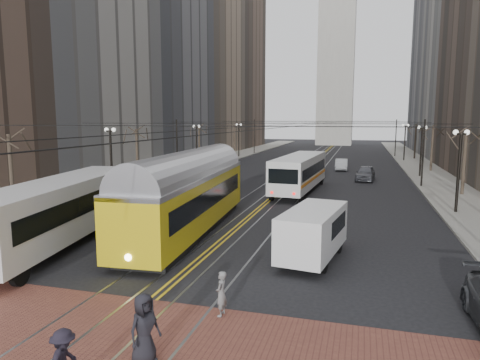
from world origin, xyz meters
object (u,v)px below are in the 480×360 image
Objects in this scene: sedan_grey at (365,173)px; sedan_silver at (341,164)px; transit_bus at (61,213)px; pedestrian_a at (144,328)px; rear_bus at (300,174)px; pedestrian_b at (221,294)px; cargo_van at (313,235)px; streetcar at (189,201)px; clock_tower at (338,3)px.

sedan_silver is (-2.97, 9.28, -0.08)m from sedan_grey.
transit_bus reaches higher than pedestrian_a.
rear_bus is 25.81m from pedestrian_b.
rear_bus is 2.31× the size of cargo_van.
sedan_grey is (10.16, 25.05, -1.02)m from streetcar.
cargo_van is at bearing -4.97° from transit_bus.
pedestrian_a is (-5.94, -38.26, 0.17)m from sedan_grey.
cargo_van is 37.59m from sedan_silver.
rear_bus reaches higher than sedan_silver.
transit_bus is 1.08× the size of rear_bus.
clock_tower is 13.85× the size of sedan_grey.
pedestrian_a is at bearing -76.19° from streetcar.
streetcar is 8.31m from cargo_van.
transit_bus is at bearing -112.15° from rear_bus.
sedan_grey is at bearing 64.01° from streetcar.
rear_bus reaches higher than pedestrian_a.
pedestrian_b is (1.10, 3.23, -0.20)m from pedestrian_a.
transit_bus reaches higher than rear_bus.
cargo_van is at bearing 161.38° from pedestrian_b.
sedan_silver is at bearing 62.24° from transit_bus.
pedestrian_a is (-0.08, -29.01, -0.67)m from rear_bus.
pedestrian_b is (2.82, -103.50, -35.18)m from clock_tower.
clock_tower is 4.82× the size of transit_bus.
streetcar is 11.35m from pedestrian_b.
clock_tower reaches higher than transit_bus.
rear_bus is at bearing 23.67° from pedestrian_a.
streetcar is 8.02× the size of pedestrian_a.
pedestrian_b is at bearing -37.43° from transit_bus.
clock_tower is 42.93× the size of pedestrian_b.
rear_bus is at bearing 70.88° from streetcar.
rear_bus is at bearing -117.74° from sedan_grey.
transit_bus reaches higher than cargo_van.
clock_tower is 5.21× the size of rear_bus.
clock_tower is at bearing 94.94° from rear_bus.
rear_bus is at bearing -177.43° from pedestrian_b.
rear_bus is 8.24× the size of pedestrian_b.
pedestrian_a is (4.22, -13.21, -0.85)m from streetcar.
rear_bus is 10.98m from sedan_grey.
sedan_grey is 9.75m from sedan_silver.
sedan_grey is (15.58, 29.37, -0.90)m from transit_bus.
rear_bus is at bearing -88.67° from clock_tower.
pedestrian_a reaches higher than pedestrian_b.
streetcar reaches higher than cargo_van.
rear_bus reaches higher than sedan_grey.
cargo_van is (7.63, -3.24, -0.62)m from streetcar.
transit_bus reaches higher than pedestrian_b.
pedestrian_a is at bearing -86.55° from rear_bus.
pedestrian_a is at bearing -52.36° from transit_bus.
clock_tower is 77.35m from sedan_grey.
rear_bus is (9.72, 20.13, -0.06)m from transit_bus.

